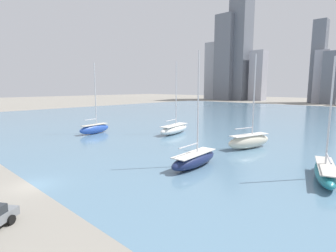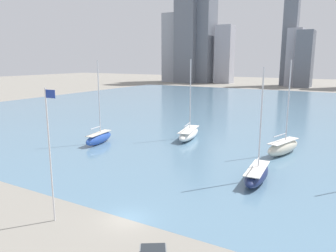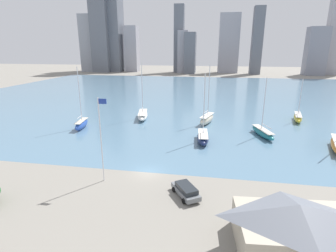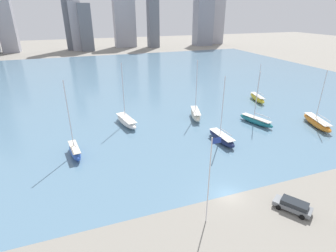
{
  "view_description": "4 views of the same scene",
  "coord_description": "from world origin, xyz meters",
  "px_view_note": "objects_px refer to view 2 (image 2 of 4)",
  "views": [
    {
      "loc": [
        26.07,
        -8.84,
        9.45
      ],
      "look_at": [
        0.57,
        18.61,
        3.89
      ],
      "focal_mm": 28.0,
      "sensor_mm": 36.0,
      "label": 1
    },
    {
      "loc": [
        17.25,
        -22.23,
        14.46
      ],
      "look_at": [
        -5.5,
        17.03,
        5.22
      ],
      "focal_mm": 35.0,
      "sensor_mm": 36.0,
      "label": 2
    },
    {
      "loc": [
        9.28,
        -35.44,
        18.37
      ],
      "look_at": [
        1.45,
        10.11,
        4.55
      ],
      "focal_mm": 28.0,
      "sensor_mm": 36.0,
      "label": 3
    },
    {
      "loc": [
        -18.93,
        -26.43,
        25.07
      ],
      "look_at": [
        -3.24,
        17.68,
        4.33
      ],
      "focal_mm": 28.0,
      "sensor_mm": 36.0,
      "label": 4
    }
  ],
  "objects_px": {
    "flag_pole": "(50,152)",
    "sailboat_white": "(189,133)",
    "sailboat_navy": "(257,174)",
    "sailboat_cream": "(283,147)",
    "sailboat_blue": "(99,138)"
  },
  "relations": [
    {
      "from": "flag_pole",
      "to": "sailboat_navy",
      "type": "distance_m",
      "value": 23.87
    },
    {
      "from": "sailboat_navy",
      "to": "sailboat_cream",
      "type": "bearing_deg",
      "value": 84.43
    },
    {
      "from": "sailboat_cream",
      "to": "sailboat_navy",
      "type": "xyz_separation_m",
      "value": [
        -0.39,
        -13.52,
        -0.23
      ]
    },
    {
      "from": "sailboat_blue",
      "to": "sailboat_navy",
      "type": "height_order",
      "value": "sailboat_blue"
    },
    {
      "from": "sailboat_cream",
      "to": "sailboat_blue",
      "type": "xyz_separation_m",
      "value": [
        -29.14,
        -9.31,
        -0.08
      ]
    },
    {
      "from": "flag_pole",
      "to": "sailboat_white",
      "type": "height_order",
      "value": "sailboat_white"
    },
    {
      "from": "flag_pole",
      "to": "sailboat_blue",
      "type": "distance_m",
      "value": 28.45
    },
    {
      "from": "flag_pole",
      "to": "sailboat_navy",
      "type": "xyz_separation_m",
      "value": [
        13.27,
        19.04,
        -5.6
      ]
    },
    {
      "from": "sailboat_blue",
      "to": "sailboat_white",
      "type": "bearing_deg",
      "value": 34.8
    },
    {
      "from": "sailboat_navy",
      "to": "sailboat_white",
      "type": "bearing_deg",
      "value": 133.69
    },
    {
      "from": "sailboat_cream",
      "to": "sailboat_white",
      "type": "xyz_separation_m",
      "value": [
        -17.19,
        1.83,
        -0.18
      ]
    },
    {
      "from": "sailboat_white",
      "to": "sailboat_navy",
      "type": "distance_m",
      "value": 22.75
    },
    {
      "from": "sailboat_white",
      "to": "sailboat_blue",
      "type": "bearing_deg",
      "value": -148.69
    },
    {
      "from": "flag_pole",
      "to": "sailboat_cream",
      "type": "height_order",
      "value": "sailboat_cream"
    },
    {
      "from": "sailboat_blue",
      "to": "sailboat_navy",
      "type": "bearing_deg",
      "value": -16.51
    }
  ]
}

